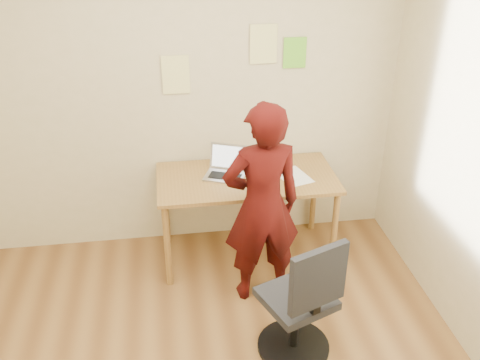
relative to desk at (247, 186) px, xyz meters
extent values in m
cube|color=beige|center=(-0.47, 0.39, 0.70)|extent=(3.50, 0.04, 2.70)
cube|color=olive|center=(0.00, 0.00, 0.07)|extent=(1.40, 0.70, 0.03)
cylinder|color=olive|center=(-0.65, -0.30, -0.30)|extent=(0.05, 0.05, 0.71)
cylinder|color=olive|center=(0.65, -0.30, -0.30)|extent=(0.05, 0.05, 0.71)
cylinder|color=olive|center=(-0.65, 0.30, -0.30)|extent=(0.05, 0.05, 0.71)
cylinder|color=olive|center=(0.65, 0.30, -0.30)|extent=(0.05, 0.05, 0.71)
cube|color=#B0AFB7|center=(-0.17, 0.02, 0.09)|extent=(0.36, 0.31, 0.01)
cube|color=black|center=(-0.17, 0.02, 0.10)|extent=(0.27, 0.20, 0.00)
cube|color=#B0AFB7|center=(-0.12, 0.14, 0.20)|extent=(0.30, 0.17, 0.21)
cube|color=white|center=(-0.12, 0.14, 0.20)|extent=(0.26, 0.14, 0.17)
cube|color=white|center=(0.36, -0.05, 0.09)|extent=(0.29, 0.35, 0.00)
cube|color=black|center=(0.12, -0.21, 0.09)|extent=(0.13, 0.15, 0.01)
cube|color=#3F4C59|center=(0.12, -0.21, 0.10)|extent=(0.11, 0.12, 0.00)
cube|color=#EBE68C|center=(-0.50, 0.36, 0.82)|extent=(0.21, 0.00, 0.30)
cube|color=#EBE68C|center=(0.18, 0.36, 1.03)|extent=(0.21, 0.00, 0.30)
cube|color=#6CCC2D|center=(0.43, 0.36, 0.95)|extent=(0.18, 0.00, 0.24)
cube|color=black|center=(0.15, -1.09, -0.23)|extent=(0.53, 0.53, 0.06)
cube|color=black|center=(0.22, -1.27, 0.07)|extent=(0.38, 0.19, 0.41)
cube|color=black|center=(0.22, -1.27, -0.14)|extent=(0.07, 0.06, 0.11)
cylinder|color=black|center=(0.15, -1.09, -0.45)|extent=(0.06, 0.06, 0.41)
cylinder|color=black|center=(0.15, -1.09, -0.64)|extent=(0.48, 0.48, 0.03)
imported|color=#360907|center=(0.03, -0.50, 0.12)|extent=(0.59, 0.42, 1.54)
camera|label=1|loc=(-0.59, -3.64, 2.06)|focal=40.00mm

